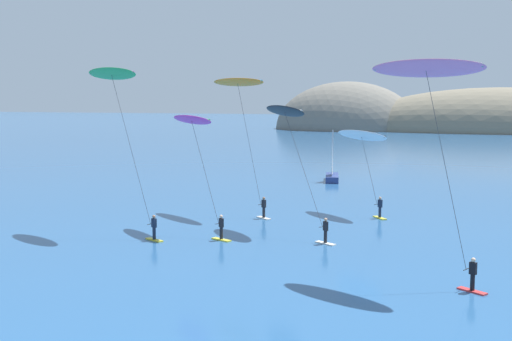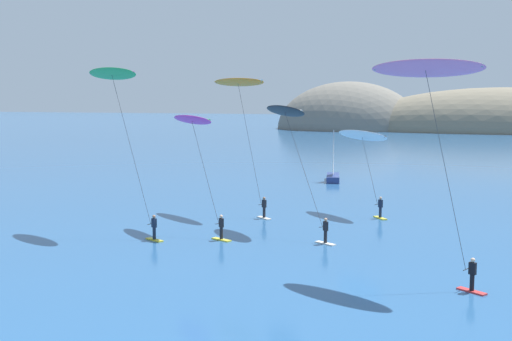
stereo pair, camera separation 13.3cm
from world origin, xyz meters
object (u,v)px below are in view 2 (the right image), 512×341
(kitesurfer_black, at_px, (288,120))
(sailboat_near, at_px, (333,175))
(kitesurfer_magenta, at_px, (194,130))
(kitesurfer_white, at_px, (363,140))
(kitesurfer_green, at_px, (115,86))
(kitesurfer_orange, at_px, (240,92))
(kitesurfer_pink, at_px, (428,81))

(kitesurfer_black, bearing_deg, sailboat_near, 92.79)
(kitesurfer_magenta, distance_m, kitesurfer_white, 14.44)
(kitesurfer_magenta, relative_size, kitesurfer_green, 0.72)
(sailboat_near, xyz_separation_m, kitesurfer_orange, (-3.91, -21.98, 9.20))
(kitesurfer_white, distance_m, kitesurfer_green, 19.95)
(sailboat_near, xyz_separation_m, kitesurfer_black, (1.33, -27.35, 7.18))
(kitesurfer_orange, bearing_deg, kitesurfer_green, -122.84)
(sailboat_near, height_order, kitesurfer_white, kitesurfer_white)
(sailboat_near, distance_m, kitesurfer_orange, 24.15)
(sailboat_near, distance_m, kitesurfer_green, 34.19)
(kitesurfer_pink, height_order, kitesurfer_orange, kitesurfer_pink)
(kitesurfer_magenta, height_order, kitesurfer_green, kitesurfer_green)
(kitesurfer_orange, bearing_deg, kitesurfer_pink, -46.46)
(kitesurfer_orange, distance_m, kitesurfer_green, 11.08)
(kitesurfer_pink, distance_m, kitesurfer_green, 21.89)
(kitesurfer_black, relative_size, kitesurfer_green, 0.78)
(kitesurfer_orange, height_order, kitesurfer_green, kitesurfer_green)
(kitesurfer_black, bearing_deg, kitesurfer_pink, -46.88)
(sailboat_near, xyz_separation_m, kitesurfer_green, (-9.92, -31.29, 9.55))
(sailboat_near, distance_m, kitesurfer_pink, 40.42)
(kitesurfer_magenta, height_order, kitesurfer_orange, kitesurfer_orange)
(kitesurfer_black, bearing_deg, kitesurfer_white, 61.08)
(kitesurfer_pink, bearing_deg, sailboat_near, 106.29)
(kitesurfer_orange, xyz_separation_m, kitesurfer_green, (-6.01, -9.31, 0.36))
(kitesurfer_magenta, bearing_deg, kitesurfer_pink, -27.68)
(sailboat_near, height_order, kitesurfer_magenta, kitesurfer_magenta)
(kitesurfer_black, xyz_separation_m, kitesurfer_orange, (-5.24, 5.37, 2.01))
(sailboat_near, bearing_deg, kitesurfer_green, -107.59)
(kitesurfer_magenta, bearing_deg, kitesurfer_white, 42.91)
(sailboat_near, relative_size, kitesurfer_magenta, 0.72)
(kitesurfer_pink, xyz_separation_m, kitesurfer_black, (-9.68, 10.34, -2.43))
(kitesurfer_magenta, bearing_deg, kitesurfer_green, -158.81)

